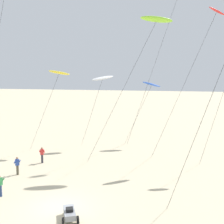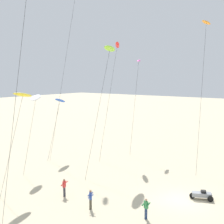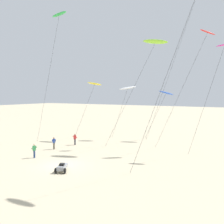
{
  "view_description": "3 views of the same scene",
  "coord_description": "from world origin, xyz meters",
  "px_view_note": "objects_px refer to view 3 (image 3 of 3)",
  "views": [
    {
      "loc": [
        7.77,
        -18.04,
        9.31
      ],
      "look_at": [
        2.1,
        7.85,
        5.7
      ],
      "focal_mm": 47.07,
      "sensor_mm": 36.0,
      "label": 1
    },
    {
      "loc": [
        -24.24,
        -10.17,
        11.05
      ],
      "look_at": [
        -0.19,
        7.54,
        7.48
      ],
      "focal_mm": 47.64,
      "sensor_mm": 36.0,
      "label": 2
    },
    {
      "loc": [
        17.76,
        -19.64,
        7.61
      ],
      "look_at": [
        1.48,
        7.99,
        5.25
      ],
      "focal_mm": 39.98,
      "sensor_mm": 36.0,
      "label": 3
    }
  ],
  "objects_px": {
    "kite_lime": "(155,42)",
    "kite_green": "(59,16)",
    "beach_buggy": "(62,167)",
    "kite_magenta": "(224,47)",
    "kite_flyer_middle": "(54,143)",
    "kite_red": "(206,35)",
    "kite_flyer_furthest": "(75,139)",
    "kite_blue": "(166,93)",
    "kite_flyer_nearest": "(34,150)",
    "kite_white": "(128,88)",
    "kite_yellow": "(94,84)"
  },
  "relations": [
    {
      "from": "kite_magenta",
      "to": "kite_red",
      "type": "xyz_separation_m",
      "value": [
        -2.41,
        2.21,
        2.2
      ]
    },
    {
      "from": "kite_green",
      "to": "kite_flyer_nearest",
      "type": "bearing_deg",
      "value": -67.13
    },
    {
      "from": "kite_magenta",
      "to": "kite_flyer_middle",
      "type": "xyz_separation_m",
      "value": [
        -20.15,
        -7.71,
        -12.22
      ]
    },
    {
      "from": "kite_red",
      "to": "kite_flyer_middle",
      "type": "distance_m",
      "value": 24.92
    },
    {
      "from": "kite_magenta",
      "to": "kite_green",
      "type": "xyz_separation_m",
      "value": [
        -22.54,
        -3.71,
        6.15
      ]
    },
    {
      "from": "kite_lime",
      "to": "kite_flyer_nearest",
      "type": "bearing_deg",
      "value": -132.79
    },
    {
      "from": "kite_blue",
      "to": "kite_flyer_furthest",
      "type": "height_order",
      "value": "kite_blue"
    },
    {
      "from": "kite_blue",
      "to": "kite_red",
      "type": "height_order",
      "value": "kite_red"
    },
    {
      "from": "kite_magenta",
      "to": "kite_flyer_middle",
      "type": "bearing_deg",
      "value": -159.05
    },
    {
      "from": "kite_magenta",
      "to": "kite_red",
      "type": "distance_m",
      "value": 3.94
    },
    {
      "from": "kite_green",
      "to": "kite_flyer_furthest",
      "type": "distance_m",
      "value": 18.62
    },
    {
      "from": "kite_yellow",
      "to": "kite_green",
      "type": "relative_size",
      "value": 0.49
    },
    {
      "from": "beach_buggy",
      "to": "kite_magenta",
      "type": "bearing_deg",
      "value": 49.07
    },
    {
      "from": "kite_blue",
      "to": "beach_buggy",
      "type": "distance_m",
      "value": 22.94
    },
    {
      "from": "kite_flyer_middle",
      "to": "beach_buggy",
      "type": "distance_m",
      "value": 10.18
    },
    {
      "from": "kite_blue",
      "to": "beach_buggy",
      "type": "xyz_separation_m",
      "value": [
        -3.25,
        -21.51,
        -7.28
      ]
    },
    {
      "from": "kite_flyer_furthest",
      "to": "kite_magenta",
      "type": "bearing_deg",
      "value": 11.53
    },
    {
      "from": "kite_magenta",
      "to": "kite_flyer_furthest",
      "type": "height_order",
      "value": "kite_magenta"
    },
    {
      "from": "kite_yellow",
      "to": "beach_buggy",
      "type": "bearing_deg",
      "value": -65.99
    },
    {
      "from": "kite_blue",
      "to": "kite_flyer_nearest",
      "type": "bearing_deg",
      "value": -116.37
    },
    {
      "from": "kite_magenta",
      "to": "kite_white",
      "type": "xyz_separation_m",
      "value": [
        -15.29,
        4.85,
        -4.57
      ]
    },
    {
      "from": "kite_white",
      "to": "kite_yellow",
      "type": "bearing_deg",
      "value": -142.3
    },
    {
      "from": "kite_red",
      "to": "kite_flyer_nearest",
      "type": "bearing_deg",
      "value": -138.65
    },
    {
      "from": "kite_blue",
      "to": "beach_buggy",
      "type": "bearing_deg",
      "value": -98.58
    },
    {
      "from": "kite_flyer_nearest",
      "to": "kite_yellow",
      "type": "bearing_deg",
      "value": 93.28
    },
    {
      "from": "kite_lime",
      "to": "kite_green",
      "type": "distance_m",
      "value": 15.29
    },
    {
      "from": "kite_lime",
      "to": "beach_buggy",
      "type": "xyz_separation_m",
      "value": [
        -4.28,
        -13.65,
        -14.01
      ]
    },
    {
      "from": "kite_blue",
      "to": "kite_flyer_furthest",
      "type": "relative_size",
      "value": 4.93
    },
    {
      "from": "beach_buggy",
      "to": "kite_white",
      "type": "bearing_deg",
      "value": 97.95
    },
    {
      "from": "kite_blue",
      "to": "kite_flyer_furthest",
      "type": "distance_m",
      "value": 16.44
    },
    {
      "from": "kite_magenta",
      "to": "kite_flyer_nearest",
      "type": "relative_size",
      "value": 8.19
    },
    {
      "from": "kite_flyer_furthest",
      "to": "kite_white",
      "type": "bearing_deg",
      "value": 64.45
    },
    {
      "from": "kite_red",
      "to": "kite_magenta",
      "type": "bearing_deg",
      "value": -42.54
    },
    {
      "from": "kite_flyer_nearest",
      "to": "beach_buggy",
      "type": "xyz_separation_m",
      "value": [
        6.32,
        -2.2,
        -0.46
      ]
    },
    {
      "from": "kite_yellow",
      "to": "kite_flyer_middle",
      "type": "relative_size",
      "value": 5.8
    },
    {
      "from": "kite_blue",
      "to": "beach_buggy",
      "type": "relative_size",
      "value": 3.92
    },
    {
      "from": "kite_magenta",
      "to": "kite_flyer_middle",
      "type": "relative_size",
      "value": 8.19
    },
    {
      "from": "kite_blue",
      "to": "kite_yellow",
      "type": "bearing_deg",
      "value": -151.84
    },
    {
      "from": "kite_flyer_nearest",
      "to": "kite_green",
      "type": "bearing_deg",
      "value": 112.87
    },
    {
      "from": "kite_red",
      "to": "kite_flyer_middle",
      "type": "xyz_separation_m",
      "value": [
        -17.74,
        -9.92,
        -14.42
      ]
    },
    {
      "from": "kite_lime",
      "to": "kite_blue",
      "type": "xyz_separation_m",
      "value": [
        -1.03,
        7.86,
        -6.73
      ]
    },
    {
      "from": "kite_flyer_furthest",
      "to": "kite_flyer_middle",
      "type": "bearing_deg",
      "value": -99.71
    },
    {
      "from": "kite_red",
      "to": "kite_flyer_furthest",
      "type": "xyz_separation_m",
      "value": [
        -17.1,
        -6.19,
        -14.42
      ]
    },
    {
      "from": "kite_red",
      "to": "kite_flyer_middle",
      "type": "relative_size",
      "value": 9.65
    },
    {
      "from": "kite_green",
      "to": "beach_buggy",
      "type": "distance_m",
      "value": 23.89
    },
    {
      "from": "kite_red",
      "to": "kite_green",
      "type": "distance_m",
      "value": 21.35
    },
    {
      "from": "kite_red",
      "to": "kite_yellow",
      "type": "bearing_deg",
      "value": -177.48
    },
    {
      "from": "kite_lime",
      "to": "kite_flyer_furthest",
      "type": "xyz_separation_m",
      "value": [
        -11.2,
        -3.11,
        -13.54
      ]
    },
    {
      "from": "kite_white",
      "to": "kite_red",
      "type": "bearing_deg",
      "value": -11.61
    },
    {
      "from": "kite_blue",
      "to": "kite_flyer_middle",
      "type": "relative_size",
      "value": 4.93
    }
  ]
}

